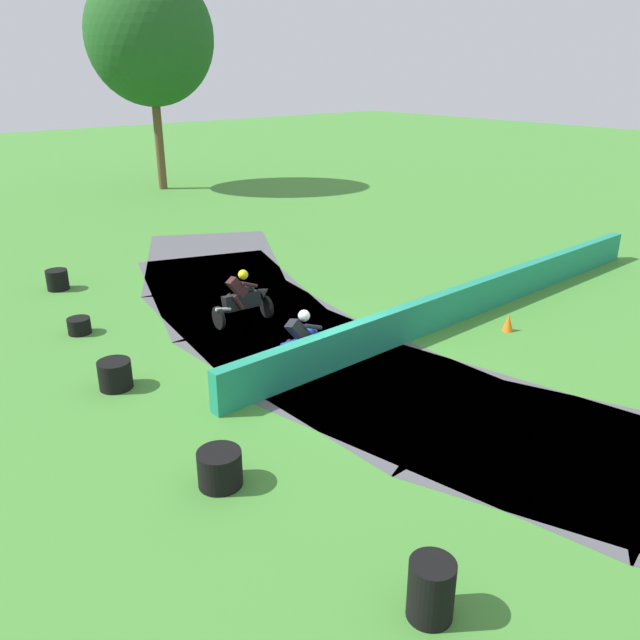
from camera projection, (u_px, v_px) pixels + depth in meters
ground_plane at (339, 366)px, 14.33m from camera, size 120.00×120.00×0.00m
track_asphalt at (374, 352)px, 15.01m from camera, size 8.87×26.73×0.01m
safety_barrier at (472, 299)px, 17.12m from camera, size 16.21×0.64×0.90m
motorcycle_lead_black at (244, 298)px, 16.57m from camera, size 1.70×0.83×1.43m
motorcycle_chase_blue at (306, 343)px, 13.92m from camera, size 1.68×0.82×1.43m
tire_stack_near at (57, 280)px, 19.10m from camera, size 0.63×0.63×0.60m
tire_stack_mid_a at (79, 326)px, 16.01m from camera, size 0.57×0.57×0.40m
tire_stack_mid_b at (115, 375)px, 13.27m from camera, size 0.68×0.68×0.60m
tire_stack_far at (220, 468)px, 10.20m from camera, size 0.72×0.72×0.60m
tire_stack_extra_a at (431, 590)px, 7.71m from camera, size 0.57×0.57×0.80m
traffic_cone at (508, 323)px, 16.15m from camera, size 0.28×0.28×0.44m
tree_far_right at (150, 37)px, 31.94m from camera, size 6.33×6.33×10.86m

